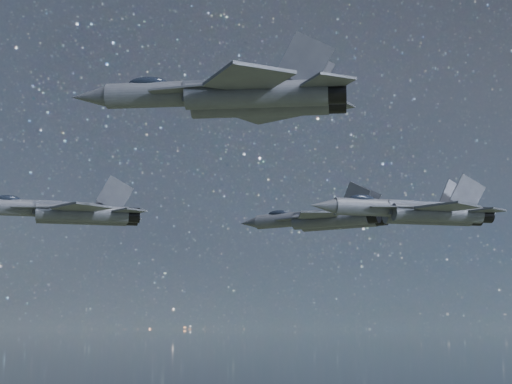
# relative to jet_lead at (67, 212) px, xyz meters

# --- Properties ---
(jet_lead) EXTENTS (15.80, 10.44, 4.04)m
(jet_lead) POSITION_rel_jet_lead_xyz_m (0.00, 0.00, 0.00)
(jet_lead) COLOR #393C47
(jet_left) EXTENTS (18.73, 12.35, 4.79)m
(jet_left) POSITION_rel_jet_lead_xyz_m (20.13, 24.50, 2.34)
(jet_left) COLOR #393C47
(jet_right) EXTENTS (17.22, 12.22, 4.38)m
(jet_right) POSITION_rel_jet_lead_xyz_m (17.81, -18.71, 3.76)
(jet_right) COLOR #393C47
(jet_slot) EXTENTS (15.98, 10.59, 4.07)m
(jet_slot) POSITION_rel_jet_lead_xyz_m (29.40, 2.64, -0.25)
(jet_slot) COLOR #393C47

